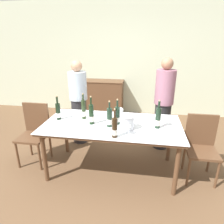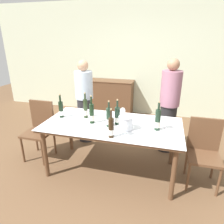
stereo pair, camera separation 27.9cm
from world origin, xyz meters
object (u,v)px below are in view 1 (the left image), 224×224
at_px(wine_bottle_3, 158,118).
at_px(person_guest_left, 163,105).
at_px(sideboard_cabinet, 101,97).
at_px(wine_glass_1, 121,110).
at_px(wine_glass_0, 167,119).
at_px(dining_table, 112,128).
at_px(ice_bucket, 127,122).
at_px(wine_bottle_4, 110,118).
at_px(wine_bottle_1, 115,128).
at_px(chair_right_end, 201,143).
at_px(chair_left_end, 35,129).
at_px(wine_bottle_2, 91,115).
at_px(wine_glass_2, 128,127).
at_px(wine_bottle_6, 58,112).
at_px(person_host, 79,103).
at_px(wine_bottle_0, 84,110).
at_px(wine_bottle_5, 117,116).

distance_m(wine_bottle_3, person_guest_left, 0.89).
bearing_deg(sideboard_cabinet, wine_bottle_3, -61.50).
relative_size(sideboard_cabinet, wine_glass_1, 8.03).
height_order(wine_glass_0, wine_glass_1, same).
height_order(dining_table, ice_bucket, ice_bucket).
bearing_deg(wine_bottle_4, wine_bottle_1, -68.96).
relative_size(ice_bucket, chair_right_end, 0.21).
relative_size(wine_bottle_1, chair_left_end, 0.39).
height_order(ice_bucket, wine_bottle_2, wine_bottle_2).
relative_size(chair_left_end, person_guest_left, 0.59).
height_order(chair_left_end, person_guest_left, person_guest_left).
xyz_separation_m(wine_bottle_2, chair_right_end, (1.56, 0.13, -0.39)).
relative_size(dining_table, ice_bucket, 9.98).
height_order(wine_bottle_4, person_guest_left, person_guest_left).
xyz_separation_m(sideboard_cabinet, wine_glass_1, (0.76, -2.05, 0.42)).
bearing_deg(wine_bottle_3, wine_glass_2, -144.50).
distance_m(wine_bottle_6, chair_left_end, 0.57).
relative_size(wine_bottle_4, person_host, 0.24).
bearing_deg(chair_left_end, wine_bottle_1, -19.45).
bearing_deg(chair_right_end, wine_glass_2, -158.97).
bearing_deg(chair_right_end, wine_bottle_1, -157.71).
relative_size(wine_bottle_2, chair_right_end, 0.44).
height_order(dining_table, chair_left_end, chair_left_end).
relative_size(wine_bottle_1, person_guest_left, 0.23).
bearing_deg(person_host, wine_bottle_3, -31.34).
relative_size(wine_bottle_4, chair_right_end, 0.40).
relative_size(ice_bucket, chair_left_end, 0.20).
xyz_separation_m(wine_glass_1, wine_glass_2, (0.17, -0.62, 0.00)).
xyz_separation_m(ice_bucket, chair_right_end, (1.05, 0.22, -0.35)).
relative_size(wine_bottle_2, wine_glass_0, 2.85).
relative_size(wine_bottle_0, wine_bottle_2, 0.97).
height_order(dining_table, wine_glass_2, wine_glass_2).
relative_size(sideboard_cabinet, person_guest_left, 0.71).
distance_m(wine_bottle_1, wine_bottle_3, 0.65).
bearing_deg(wine_glass_2, ice_bucket, 100.31).
bearing_deg(wine_bottle_1, wine_glass_1, 90.68).
bearing_deg(person_host, wine_bottle_2, -61.24).
bearing_deg(wine_glass_2, person_guest_left, 65.33).
bearing_deg(wine_bottle_4, wine_bottle_5, 49.26).
bearing_deg(wine_glass_0, person_guest_left, 88.22).
height_order(wine_bottle_2, wine_glass_1, wine_bottle_2).
bearing_deg(wine_glass_0, wine_bottle_1, -146.90).
relative_size(ice_bucket, wine_glass_1, 1.36).
xyz_separation_m(wine_bottle_3, chair_right_end, (0.64, 0.12, -0.39)).
xyz_separation_m(wine_bottle_1, wine_bottle_4, (-0.12, 0.30, 0.00)).
height_order(sideboard_cabinet, ice_bucket, ice_bucket).
xyz_separation_m(ice_bucket, wine_bottle_2, (-0.51, 0.09, 0.04)).
relative_size(ice_bucket, wine_bottle_4, 0.53).
bearing_deg(wine_bottle_3, dining_table, 176.95).
height_order(wine_bottle_5, wine_glass_0, wine_bottle_5).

